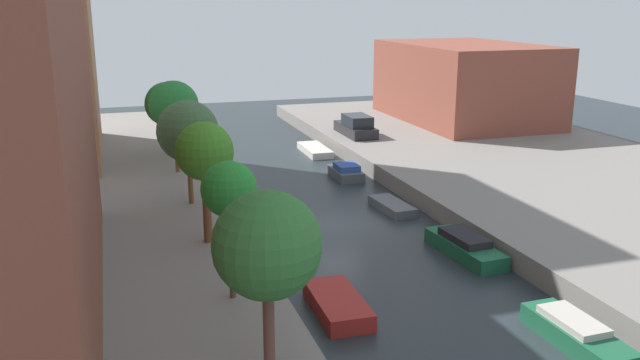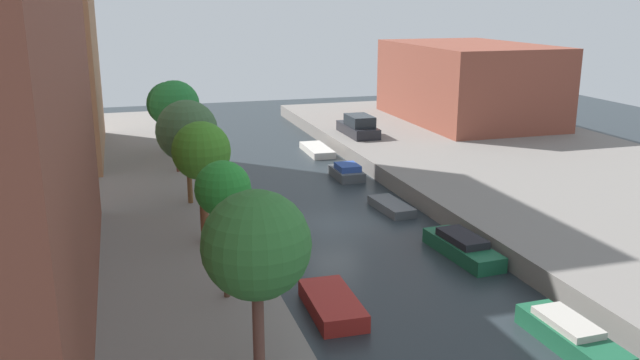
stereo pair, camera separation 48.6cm
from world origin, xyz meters
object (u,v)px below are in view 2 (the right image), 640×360
(street_tree_3, at_px, (187,131))
(moored_boat_right_2, at_px, (462,247))
(street_tree_0, at_px, (256,246))
(moored_boat_right_5, at_px, (317,150))
(street_tree_4, at_px, (175,105))
(moored_boat_left_2, at_px, (266,230))
(low_block_right, at_px, (468,82))
(street_tree_1, at_px, (223,190))
(street_tree_2, at_px, (201,152))
(street_tree_5, at_px, (169,104))
(moored_boat_right_3, at_px, (391,206))
(parked_car, at_px, (358,127))
(moored_boat_right_4, at_px, (347,172))
(moored_boat_right_1, at_px, (571,336))
(moored_boat_left_1, at_px, (332,305))

(street_tree_3, relative_size, moored_boat_right_2, 1.13)
(street_tree_0, bearing_deg, moored_boat_right_5, 70.58)
(street_tree_4, xyz_separation_m, moored_boat_left_2, (3.10, -9.90, -4.52))
(low_block_right, relative_size, street_tree_1, 3.24)
(street_tree_2, bearing_deg, street_tree_0, -90.00)
(street_tree_4, xyz_separation_m, street_tree_5, (-0.00, 4.86, -0.62))
(moored_boat_right_2, bearing_deg, moored_boat_right_3, 93.46)
(street_tree_0, height_order, street_tree_4, street_tree_4)
(street_tree_5, distance_m, moored_boat_left_2, 15.58)
(street_tree_0, relative_size, moored_boat_right_3, 1.56)
(low_block_right, bearing_deg, street_tree_3, -145.38)
(low_block_right, xyz_separation_m, street_tree_4, (-24.76, -10.58, 0.75))
(low_block_right, xyz_separation_m, parked_car, (-10.87, -3.46, -2.53))
(street_tree_5, bearing_deg, street_tree_3, -90.00)
(moored_boat_right_4, bearing_deg, street_tree_2, -131.91)
(street_tree_0, xyz_separation_m, moored_boat_left_2, (3.10, 13.34, -4.41))
(street_tree_1, height_order, moored_boat_right_3, street_tree_1)
(street_tree_1, distance_m, parked_car, 28.74)
(moored_boat_right_1, relative_size, moored_boat_right_3, 1.26)
(parked_car, distance_m, moored_boat_right_2, 22.04)
(street_tree_5, distance_m, parked_car, 14.32)
(street_tree_3, relative_size, moored_boat_right_4, 1.71)
(moored_boat_right_2, relative_size, moored_boat_right_3, 1.36)
(street_tree_3, distance_m, moored_boat_right_2, 14.12)
(moored_boat_left_1, xyz_separation_m, moored_boat_right_4, (6.56, 17.34, 0.08))
(street_tree_5, bearing_deg, low_block_right, 13.01)
(street_tree_0, relative_size, moored_boat_left_2, 1.64)
(moored_boat_left_1, distance_m, moored_boat_right_5, 25.47)
(moored_boat_left_2, bearing_deg, moored_boat_right_5, 65.72)
(street_tree_1, distance_m, moored_boat_right_1, 12.13)
(moored_boat_left_1, distance_m, moored_boat_right_2, 7.88)
(street_tree_2, bearing_deg, moored_boat_right_2, -12.87)
(street_tree_5, bearing_deg, street_tree_1, -90.00)
(street_tree_0, xyz_separation_m, moored_boat_right_5, (10.45, 29.64, -4.57))
(street_tree_2, distance_m, street_tree_5, 17.07)
(street_tree_2, bearing_deg, street_tree_1, -90.00)
(street_tree_1, bearing_deg, street_tree_4, 90.00)
(low_block_right, relative_size, moored_boat_left_2, 4.83)
(street_tree_4, relative_size, moored_boat_right_5, 1.25)
(street_tree_1, distance_m, moored_boat_right_2, 12.02)
(street_tree_0, distance_m, street_tree_1, 5.41)
(street_tree_5, bearing_deg, moored_boat_right_4, -28.97)
(moored_boat_right_5, bearing_deg, street_tree_2, -119.32)
(moored_boat_right_2, bearing_deg, street_tree_5, 118.82)
(moored_boat_right_1, bearing_deg, moored_boat_right_5, 89.53)
(parked_car, relative_size, moored_boat_right_5, 1.11)
(moored_boat_right_1, distance_m, moored_boat_right_3, 14.94)
(street_tree_2, relative_size, moored_boat_left_2, 1.59)
(moored_boat_right_2, distance_m, moored_boat_right_3, 6.90)
(street_tree_0, relative_size, parked_car, 1.10)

